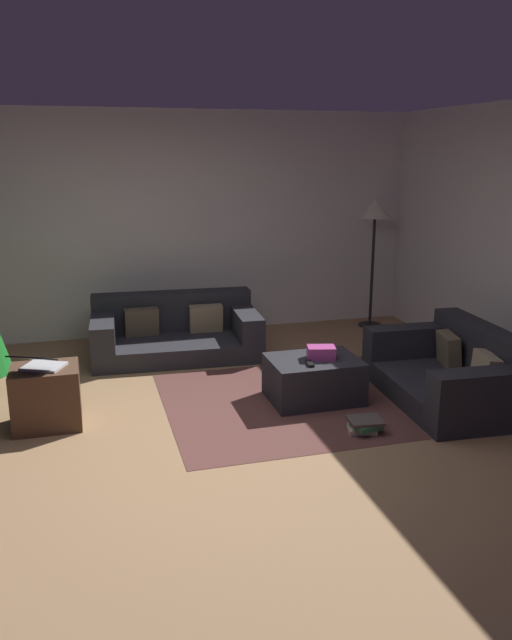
# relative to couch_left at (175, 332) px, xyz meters

# --- Properties ---
(ground_plane) EXTENTS (6.40, 6.40, 0.00)m
(ground_plane) POSITION_rel_couch_left_xyz_m (-0.04, -2.25, -0.24)
(ground_plane) COLOR #93704C
(rear_partition) EXTENTS (6.40, 0.12, 2.60)m
(rear_partition) POSITION_rel_couch_left_xyz_m (-0.04, 0.89, 1.06)
(rear_partition) COLOR silver
(rear_partition) RESTS_ON ground_plane
(couch_left) EXTENTS (1.80, 1.06, 0.62)m
(couch_left) POSITION_rel_couch_left_xyz_m (0.00, 0.00, 0.00)
(couch_left) COLOR #26262B
(couch_left) RESTS_ON ground_plane
(couch_right) EXTENTS (1.07, 1.61, 0.63)m
(couch_right) POSITION_rel_couch_left_xyz_m (2.21, -1.99, 0.01)
(couch_right) COLOR #26262B
(couch_right) RESTS_ON ground_plane
(ottoman) EXTENTS (0.78, 0.59, 0.38)m
(ottoman) POSITION_rel_couch_left_xyz_m (0.97, -1.67, -0.05)
(ottoman) COLOR #26262B
(ottoman) RESTS_ON ground_plane
(gift_box) EXTENTS (0.27, 0.22, 0.11)m
(gift_box) POSITION_rel_couch_left_xyz_m (1.03, -1.68, 0.20)
(gift_box) COLOR #B23F8C
(gift_box) RESTS_ON ottoman
(tv_remote) EXTENTS (0.07, 0.17, 0.02)m
(tv_remote) POSITION_rel_couch_left_xyz_m (0.88, -1.80, 0.15)
(tv_remote) COLOR black
(tv_remote) RESTS_ON ottoman
(side_table) EXTENTS (0.52, 0.44, 0.49)m
(side_table) POSITION_rel_couch_left_xyz_m (-1.27, -1.61, 0.01)
(side_table) COLOR #4C3323
(side_table) RESTS_ON ground_plane
(laptop) EXTENTS (0.44, 0.48, 0.18)m
(laptop) POSITION_rel_couch_left_xyz_m (-1.29, -1.66, 0.31)
(laptop) COLOR silver
(laptop) RESTS_ON side_table
(book_stack) EXTENTS (0.29, 0.25, 0.11)m
(book_stack) POSITION_rel_couch_left_xyz_m (1.12, -2.41, -0.18)
(book_stack) COLOR beige
(book_stack) RESTS_ON ground_plane
(corner_lamp) EXTENTS (0.36, 0.36, 1.59)m
(corner_lamp) POSITION_rel_couch_left_xyz_m (2.53, 0.45, 1.12)
(corner_lamp) COLOR black
(corner_lamp) RESTS_ON ground_plane
(area_rug) EXTENTS (2.60, 2.00, 0.01)m
(area_rug) POSITION_rel_couch_left_xyz_m (0.97, -1.67, -0.23)
(area_rug) COLOR brown
(area_rug) RESTS_ON ground_plane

